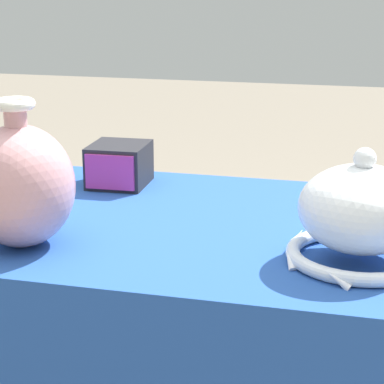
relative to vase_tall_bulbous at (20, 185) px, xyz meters
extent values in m
cylinder|color=#38383D|center=(-0.24, 0.44, -0.51)|extent=(0.04, 0.04, 0.74)
cube|color=#38383D|center=(0.27, 0.18, -0.12)|extent=(1.11, 0.61, 0.03)
cube|color=#234C9E|center=(0.27, 0.18, -0.11)|extent=(1.13, 0.63, 0.01)
ellipsoid|color=#D19399|center=(0.00, 0.00, 0.00)|extent=(0.18, 0.18, 0.20)
cylinder|color=#D19399|center=(0.00, 0.00, 0.11)|extent=(0.04, 0.04, 0.04)
torus|color=white|center=(0.00, 0.00, 0.13)|extent=(0.07, 0.07, 0.02)
torus|color=white|center=(0.53, 0.06, -0.09)|extent=(0.22, 0.22, 0.02)
ellipsoid|color=white|center=(0.53, 0.06, -0.02)|extent=(0.19, 0.19, 0.13)
sphere|color=white|center=(0.53, 0.06, 0.06)|extent=(0.03, 0.03, 0.03)
cone|color=white|center=(0.51, 0.17, -0.09)|extent=(0.04, 0.02, 0.03)
cone|color=white|center=(0.43, 0.11, -0.09)|extent=(0.03, 0.04, 0.03)
cone|color=white|center=(0.43, 0.01, -0.09)|extent=(0.03, 0.04, 0.03)
cone|color=white|center=(0.51, -0.05, -0.09)|extent=(0.04, 0.02, 0.03)
cube|color=#232328|center=(0.03, 0.38, -0.06)|extent=(0.12, 0.13, 0.09)
cube|color=#B23384|center=(0.03, 0.31, -0.06)|extent=(0.10, 0.01, 0.07)
camera|label=1|loc=(0.55, -1.05, 0.33)|focal=70.00mm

